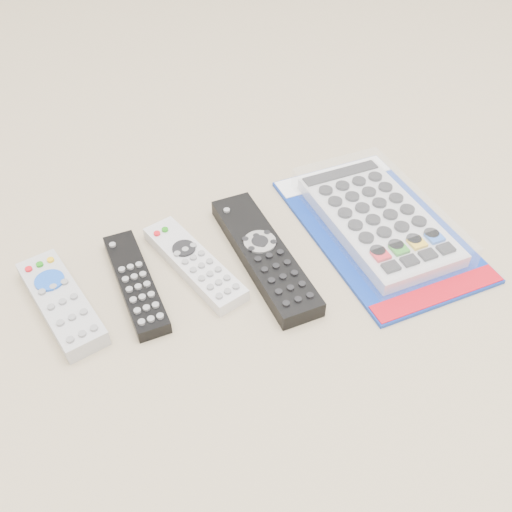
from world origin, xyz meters
name	(u,v)px	position (x,y,z in m)	size (l,w,h in m)	color
remote_small_grey	(61,302)	(-0.23, 0.01, 0.01)	(0.08, 0.17, 0.03)	#A6A7A9
remote_slim_black	(136,283)	(-0.14, 0.00, 0.01)	(0.05, 0.18, 0.02)	black
remote_silver_dvd	(194,263)	(-0.06, 0.00, 0.01)	(0.08, 0.19, 0.02)	silver
remote_large_black	(264,255)	(0.02, -0.03, 0.01)	(0.07, 0.24, 0.03)	black
jumbo_remote_packaged	(378,218)	(0.20, -0.04, 0.02)	(0.20, 0.32, 0.04)	navy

